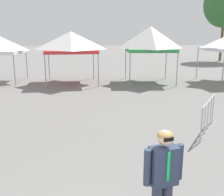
{
  "coord_description": "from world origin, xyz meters",
  "views": [
    {
      "loc": [
        -0.23,
        -2.11,
        3.14
      ],
      "look_at": [
        0.43,
        5.43,
        1.3
      ],
      "focal_mm": 42.66,
      "sensor_mm": 36.0,
      "label": 1
    }
  ],
  "objects_px": {
    "canopy_tent_far_right": "(150,39)",
    "person_foreground": "(163,177)",
    "crowd_barrier_near_person": "(208,110)",
    "canopy_tent_center": "(71,42)"
  },
  "relations": [
    {
      "from": "canopy_tent_far_right",
      "to": "person_foreground",
      "type": "xyz_separation_m",
      "value": [
        -2.86,
        -13.52,
        -1.76
      ]
    },
    {
      "from": "person_foreground",
      "to": "crowd_barrier_near_person",
      "type": "height_order",
      "value": "person_foreground"
    },
    {
      "from": "canopy_tent_far_right",
      "to": "person_foreground",
      "type": "bearing_deg",
      "value": -101.92
    },
    {
      "from": "canopy_tent_center",
      "to": "crowd_barrier_near_person",
      "type": "xyz_separation_m",
      "value": [
        4.89,
        -9.35,
        -1.85
      ]
    },
    {
      "from": "canopy_tent_far_right",
      "to": "person_foreground",
      "type": "relative_size",
      "value": 2.01
    },
    {
      "from": "crowd_barrier_near_person",
      "to": "canopy_tent_center",
      "type": "bearing_deg",
      "value": 117.62
    },
    {
      "from": "crowd_barrier_near_person",
      "to": "canopy_tent_far_right",
      "type": "bearing_deg",
      "value": 89.11
    },
    {
      "from": "canopy_tent_center",
      "to": "person_foreground",
      "type": "distance_m",
      "value": 13.98
    },
    {
      "from": "crowd_barrier_near_person",
      "to": "person_foreground",
      "type": "bearing_deg",
      "value": -121.84
    },
    {
      "from": "person_foreground",
      "to": "crowd_barrier_near_person",
      "type": "relative_size",
      "value": 1.01
    }
  ]
}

